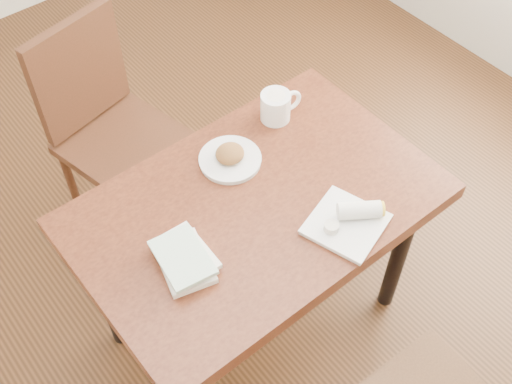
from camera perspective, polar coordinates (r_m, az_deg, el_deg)
ground at (r=2.63m, az=-0.00°, el=-11.14°), size 4.00×5.00×0.01m
table at (r=2.06m, az=-0.00°, el=-2.49°), size 1.13×0.73×0.75m
chair_far at (r=2.58m, az=-13.11°, el=6.20°), size 0.50×0.50×0.95m
plate_scone at (r=2.08m, az=-2.32°, el=3.09°), size 0.21×0.21×0.07m
coffee_mug at (r=2.21m, az=1.86°, el=7.68°), size 0.15×0.10×0.10m
plate_burrito at (r=1.94m, az=8.39°, el=-2.45°), size 0.27×0.27×0.07m
book_stack at (r=1.85m, az=-6.41°, el=-5.90°), size 0.18×0.22×0.05m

